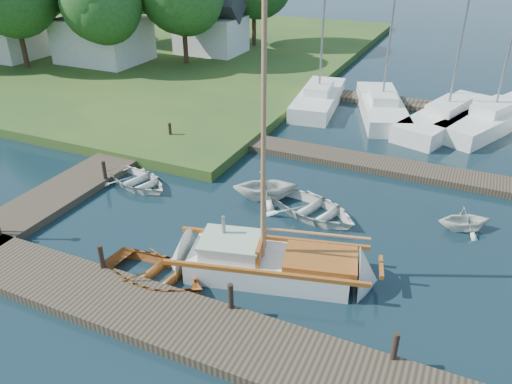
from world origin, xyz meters
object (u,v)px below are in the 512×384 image
at_px(mooring_post_4, 104,170).
at_px(house_b, 3,27).
at_px(marina_boat_0, 319,97).
at_px(house_c, 211,26).
at_px(marina_boat_3, 493,117).
at_px(mooring_post_1, 101,257).
at_px(mooring_post_3, 395,346).
at_px(tree_2, 101,0).
at_px(tender_b, 265,183).
at_px(sailboat, 274,266).
at_px(tender_a, 138,178).
at_px(mooring_post_2, 231,296).
at_px(tender_c, 314,207).
at_px(marina_boat_1, 382,106).
at_px(dinghy, 155,271).
at_px(tender_d, 465,217).
at_px(marina_boat_2, 447,116).
at_px(house_a, 102,28).
at_px(mooring_post_5, 170,131).

distance_m(mooring_post_4, house_b, 25.32).
distance_m(mooring_post_4, marina_boat_0, 14.56).
bearing_deg(house_c, marina_boat_3, -19.66).
height_order(mooring_post_1, house_c, house_c).
height_order(mooring_post_3, tree_2, tree_2).
relative_size(mooring_post_3, tender_b, 0.31).
distance_m(mooring_post_4, tender_b, 6.84).
relative_size(sailboat, tree_2, 1.26).
distance_m(mooring_post_3, tender_a, 12.95).
height_order(mooring_post_1, tender_a, mooring_post_1).
height_order(mooring_post_1, sailboat, sailboat).
xyz_separation_m(mooring_post_2, tender_b, (-1.87, 6.71, -0.02)).
xyz_separation_m(tender_c, tree_2, (-19.83, 12.83, 4.87)).
relative_size(mooring_post_3, tender_c, 0.22).
bearing_deg(house_b, mooring_post_3, -29.20).
bearing_deg(mooring_post_3, tender_b, 133.53).
distance_m(marina_boat_0, marina_boat_1, 3.80).
distance_m(tender_c, tree_2, 24.11).
bearing_deg(dinghy, tender_b, -3.61).
height_order(tender_c, house_c, house_c).
height_order(tender_d, house_b, house_b).
bearing_deg(tender_a, mooring_post_1, -136.80).
xyz_separation_m(mooring_post_1, tender_d, (10.12, 7.55, -0.20)).
bearing_deg(marina_boat_2, marina_boat_1, 103.40).
xyz_separation_m(tender_d, house_a, (-27.12, 13.45, 2.46)).
bearing_deg(marina_boat_1, tree_2, 69.78).
height_order(mooring_post_3, marina_boat_0, marina_boat_0).
relative_size(mooring_post_2, tender_d, 0.42).
bearing_deg(mooring_post_4, tender_d, 10.23).
height_order(sailboat, house_b, sailboat).
height_order(mooring_post_2, tree_2, tree_2).
bearing_deg(marina_boat_2, house_a, 102.56).
xyz_separation_m(mooring_post_4, house_a, (-13.00, 16.00, 2.26)).
bearing_deg(mooring_post_5, tree_2, 140.55).
distance_m(mooring_post_2, mooring_post_3, 4.50).
bearing_deg(house_b, dinghy, -34.86).
bearing_deg(marina_boat_0, house_a, 75.47).
relative_size(marina_boat_3, house_b, 2.10).
bearing_deg(mooring_post_5, sailboat, -41.18).
xyz_separation_m(mooring_post_1, house_b, (-25.00, 19.00, 2.07)).
relative_size(dinghy, tender_a, 1.10).
bearing_deg(tender_c, marina_boat_3, -4.41).
xyz_separation_m(tender_b, house_c, (-13.63, 20.29, 1.90)).
bearing_deg(marina_boat_3, marina_boat_2, 135.43).
xyz_separation_m(mooring_post_1, dinghy, (1.64, 0.44, -0.33)).
relative_size(mooring_post_1, tender_b, 0.31).
distance_m(sailboat, marina_boat_1, 16.47).
height_order(tender_b, house_a, house_a).
bearing_deg(mooring_post_5, mooring_post_3, -37.57).
distance_m(tender_a, marina_boat_0, 13.69).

